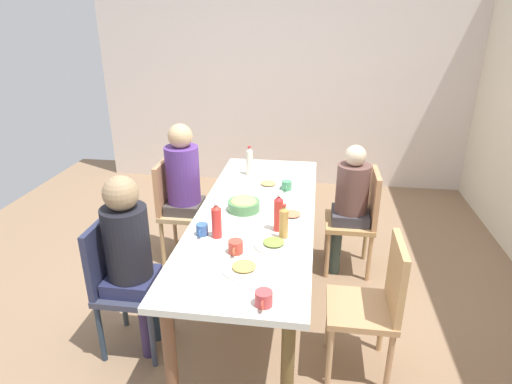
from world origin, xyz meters
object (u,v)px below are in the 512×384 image
(bowl_0, at_px, (244,204))
(plate_3, at_px, (274,244))
(plate_0, at_px, (292,216))
(bottle_2, at_px, (278,213))
(chair_1, at_px, (176,205))
(chair_0, at_px, (360,216))
(plate_2, at_px, (268,185))
(cup_0, at_px, (202,230))
(bottle_0, at_px, (284,223))
(bottle_1, at_px, (249,161))
(bottle_3, at_px, (217,221))
(chair_3, at_px, (375,300))
(dining_table, at_px, (256,222))
(cup_3, at_px, (236,247))
(person_0, at_px, (350,199))
(plate_1, at_px, (244,268))
(cup_1, at_px, (287,186))
(chair_2, at_px, (120,279))
(cup_2, at_px, (264,299))
(person_2, at_px, (130,251))
(person_1, at_px, (184,181))

(bowl_0, bearing_deg, plate_3, 28.82)
(plate_0, bearing_deg, bottle_2, -20.76)
(bowl_0, bearing_deg, chair_1, -129.01)
(chair_0, bearing_deg, plate_2, -83.35)
(cup_0, height_order, bottle_0, bottle_0)
(plate_2, relative_size, bottle_1, 0.89)
(bowl_0, height_order, bottle_3, bottle_3)
(chair_3, distance_m, bottle_1, 1.67)
(chair_1, distance_m, bottle_3, 1.21)
(dining_table, relative_size, cup_3, 18.88)
(person_0, relative_size, cup_0, 10.05)
(chair_3, height_order, plate_1, chair_3)
(cup_1, relative_size, cup_3, 0.95)
(chair_0, xyz_separation_m, chair_2, (1.16, -1.58, 0.00))
(chair_3, relative_size, bottle_2, 3.52)
(bottle_3, bearing_deg, cup_2, 30.32)
(chair_0, distance_m, bowl_0, 1.09)
(cup_3, xyz_separation_m, bottle_1, (-1.32, -0.12, 0.08))
(plate_3, xyz_separation_m, bottle_2, (-0.21, 0.01, 0.11))
(cup_0, xyz_separation_m, cup_1, (-0.83, 0.47, -0.00))
(person_0, bearing_deg, dining_table, -50.32)
(person_0, distance_m, bowl_0, 0.98)
(person_2, relative_size, bottle_2, 4.74)
(person_1, bearing_deg, plate_3, 39.85)
(plate_1, bearing_deg, cup_0, -137.80)
(person_1, relative_size, bottle_3, 5.26)
(plate_0, bearing_deg, bowl_0, -101.41)
(chair_1, xyz_separation_m, plate_2, (0.09, 0.82, 0.27))
(person_1, height_order, bottle_1, person_1)
(dining_table, distance_m, chair_3, 1.00)
(dining_table, distance_m, chair_2, 1.00)
(cup_1, distance_m, bottle_0, 0.82)
(chair_2, bearing_deg, person_2, 90.00)
(person_1, relative_size, cup_0, 11.14)
(person_1, bearing_deg, bowl_0, 47.06)
(chair_0, xyz_separation_m, bowl_0, (0.57, -0.88, 0.30))
(chair_2, height_order, cup_1, chair_2)
(person_0, xyz_separation_m, bottle_0, (0.95, -0.47, 0.22))
(person_0, relative_size, bottle_3, 4.74)
(chair_1, relative_size, cup_0, 8.10)
(plate_0, bearing_deg, chair_2, -63.71)
(cup_1, bearing_deg, chair_3, 30.95)
(person_1, relative_size, plate_3, 5.24)
(bottle_3, bearing_deg, plate_1, 33.19)
(chair_0, distance_m, chair_2, 1.96)
(bottle_0, relative_size, bottle_1, 0.93)
(person_1, xyz_separation_m, cup_1, (0.14, 0.88, 0.07))
(dining_table, relative_size, bottle_2, 9.05)
(chair_2, relative_size, person_2, 0.74)
(plate_1, height_order, bottle_2, bottle_2)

